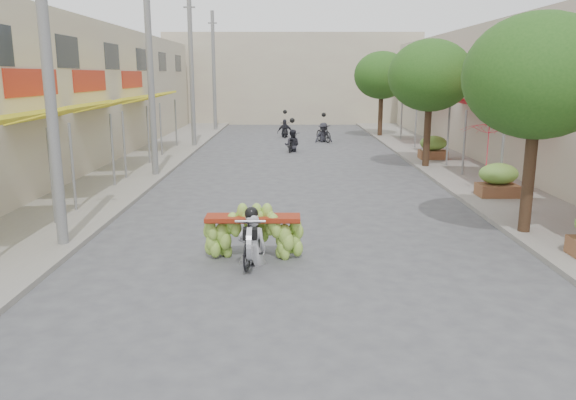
{
  "coord_description": "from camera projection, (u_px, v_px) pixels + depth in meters",
  "views": [
    {
      "loc": [
        -0.32,
        -9.13,
        3.83
      ],
      "look_at": [
        -0.33,
        3.06,
        1.1
      ],
      "focal_mm": 35.0,
      "sensor_mm": 36.0,
      "label": 1
    }
  ],
  "objects": [
    {
      "name": "utility_pole_near",
      "position": [
        47.0,
        65.0,
        11.8
      ],
      "size": [
        0.6,
        0.24,
        8.0
      ],
      "color": "slate",
      "rests_on": "ground"
    },
    {
      "name": "market_umbrella",
      "position": [
        490.0,
        122.0,
        17.46
      ],
      "size": [
        1.88,
        1.88,
        1.61
      ],
      "rotation": [
        0.0,
        0.0,
        -0.06
      ],
      "color": "red",
      "rests_on": "ground"
    },
    {
      "name": "banana_motorbike",
      "position": [
        252.0,
        230.0,
        11.63
      ],
      "size": [
        2.2,
        1.91,
        2.04
      ],
      "color": "black",
      "rests_on": "ground"
    },
    {
      "name": "produce_crate_mid",
      "position": [
        498.0,
        177.0,
        17.4
      ],
      "size": [
        1.2,
        0.88,
        1.16
      ],
      "color": "brown",
      "rests_on": "ground"
    },
    {
      "name": "bg_motorbike_b",
      "position": [
        324.0,
        128.0,
        32.38
      ],
      "size": [
        1.19,
        1.84,
        1.95
      ],
      "color": "black",
      "rests_on": "ground"
    },
    {
      "name": "sidewalk_right",
      "position": [
        457.0,
        163.0,
        24.37
      ],
      "size": [
        4.0,
        60.0,
        0.12
      ],
      "primitive_type": "cube",
      "color": "gray",
      "rests_on": "ground"
    },
    {
      "name": "street_tree_near",
      "position": [
        538.0,
        77.0,
        12.82
      ],
      "size": [
        3.4,
        3.4,
        5.25
      ],
      "color": "#3A2719",
      "rests_on": "ground"
    },
    {
      "name": "ground",
      "position": [
        307.0,
        300.0,
        9.75
      ],
      "size": [
        120.0,
        120.0,
        0.0
      ],
      "primitive_type": "plane",
      "color": "#505055",
      "rests_on": "ground"
    },
    {
      "name": "bg_motorbike_c",
      "position": [
        285.0,
        124.0,
        34.91
      ],
      "size": [
        0.97,
        1.57,
        1.95
      ],
      "color": "black",
      "rests_on": "ground"
    },
    {
      "name": "utility_pole_far",
      "position": [
        192.0,
        71.0,
        29.37
      ],
      "size": [
        0.6,
        0.24,
        8.0
      ],
      "color": "slate",
      "rests_on": "ground"
    },
    {
      "name": "far_building",
      "position": [
        292.0,
        79.0,
        46.07
      ],
      "size": [
        20.0,
        6.0,
        7.0
      ],
      "primitive_type": "cube",
      "color": "#B9AC92",
      "rests_on": "ground"
    },
    {
      "name": "street_tree_mid",
      "position": [
        430.0,
        76.0,
        22.58
      ],
      "size": [
        3.4,
        3.4,
        5.25
      ],
      "color": "#3A2719",
      "rests_on": "ground"
    },
    {
      "name": "shophouse_row_left",
      "position": [
        1.0,
        96.0,
        22.74
      ],
      "size": [
        9.77,
        40.0,
        6.0
      ],
      "color": "#B9AC92",
      "rests_on": "ground"
    },
    {
      "name": "utility_pole_mid",
      "position": [
        150.0,
        69.0,
        20.58
      ],
      "size": [
        0.6,
        0.24,
        8.0
      ],
      "color": "slate",
      "rests_on": "ground"
    },
    {
      "name": "utility_pole_back",
      "position": [
        214.0,
        72.0,
        38.15
      ],
      "size": [
        0.6,
        0.24,
        8.0
      ],
      "color": "slate",
      "rests_on": "ground"
    },
    {
      "name": "sidewalk_left",
      "position": [
        135.0,
        163.0,
        24.38
      ],
      "size": [
        4.0,
        60.0,
        0.12
      ],
      "primitive_type": "cube",
      "color": "gray",
      "rests_on": "ground"
    },
    {
      "name": "pedestrian",
      "position": [
        428.0,
        138.0,
        25.33
      ],
      "size": [
        1.07,
        0.89,
        1.87
      ],
      "rotation": [
        0.0,
        0.0,
        3.58
      ],
      "color": "silver",
      "rests_on": "ground"
    },
    {
      "name": "bg_motorbike_a",
      "position": [
        292.0,
        137.0,
        28.42
      ],
      "size": [
        0.94,
        1.73,
        1.95
      ],
      "color": "black",
      "rests_on": "ground"
    },
    {
      "name": "street_tree_far",
      "position": [
        382.0,
        75.0,
        34.29
      ],
      "size": [
        3.4,
        3.4,
        5.25
      ],
      "color": "#3A2719",
      "rests_on": "ground"
    },
    {
      "name": "produce_crate_far",
      "position": [
        433.0,
        146.0,
        25.2
      ],
      "size": [
        1.2,
        0.88,
        1.16
      ],
      "color": "brown",
      "rests_on": "ground"
    }
  ]
}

